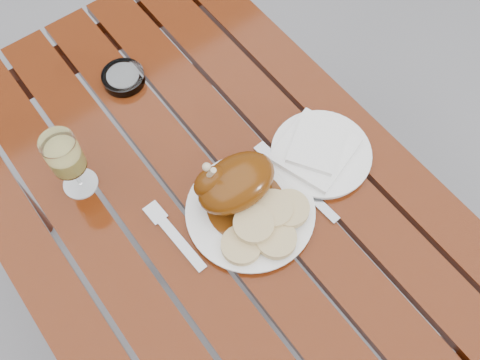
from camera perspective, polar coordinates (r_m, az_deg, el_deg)
name	(u,v)px	position (r m, az deg, el deg)	size (l,w,h in m)	color
ground	(219,291)	(1.80, -2.29, -11.80)	(60.00, 60.00, 0.00)	slate
table	(214,254)	(1.44, -2.82, -7.84)	(0.80, 1.20, 0.75)	#67260C
dinner_plate	(250,212)	(1.06, 1.10, -3.40)	(0.26, 0.26, 0.02)	white
roast_duck	(234,184)	(1.03, -0.70, -0.41)	(0.17, 0.17, 0.12)	#59290A
bread_dumplings	(267,225)	(1.03, 2.88, -4.83)	(0.20, 0.13, 0.03)	tan
wine_glass	(69,164)	(1.08, -17.73, 1.59)	(0.07, 0.07, 0.17)	#D1C55F
side_plate	(321,154)	(1.14, 8.64, 2.76)	(0.21, 0.21, 0.02)	white
napkin	(315,150)	(1.12, 8.02, 3.23)	(0.15, 0.14, 0.01)	white
ashtray	(123,78)	(1.26, -12.33, 10.60)	(0.10, 0.10, 0.02)	#B2B7BC
fork	(177,239)	(1.05, -6.69, -6.29)	(0.02, 0.16, 0.01)	gray
knife	(302,187)	(1.10, 6.63, -0.79)	(0.02, 0.20, 0.01)	gray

